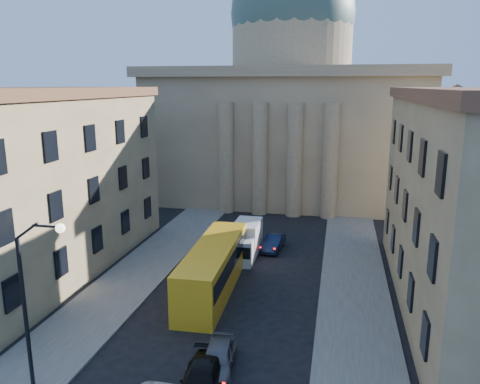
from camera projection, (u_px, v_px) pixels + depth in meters
name	position (u px, v px, depth m)	size (l,w,h in m)	color
sidewalk_left	(110.00, 299.00, 33.12)	(5.00, 60.00, 0.15)	#54524D
sidewalk_right	(356.00, 324.00, 29.67)	(5.00, 60.00, 0.15)	#54524D
church	(290.00, 107.00, 64.48)	(68.02, 28.76, 36.60)	#886E53
building_left	(29.00, 182.00, 37.02)	(11.60, 26.60, 14.70)	tan
street_lamp	(33.00, 293.00, 22.12)	(2.62, 0.44, 8.83)	black
car_right_mid	(201.00, 381.00, 22.99)	(1.93, 4.74, 1.38)	black
car_right_far	(218.00, 358.00, 24.82)	(1.74, 4.31, 1.47)	#505055
car_right_distant	(274.00, 242.00, 43.15)	(1.46, 4.20, 1.38)	#0D1832
city_bus	(214.00, 267.00, 34.34)	(3.20, 12.38, 3.47)	gold
box_truck	(245.00, 241.00, 41.20)	(2.22, 5.50, 3.01)	silver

